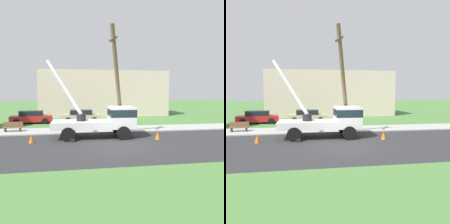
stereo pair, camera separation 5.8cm
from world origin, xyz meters
TOP-DOWN VIEW (x-y plane):
  - ground_plane at (0.00, 12.00)m, footprint 120.00×120.00m
  - road_asphalt at (0.00, 0.00)m, footprint 80.00×8.88m
  - sidewalk_strip at (0.00, 6.08)m, footprint 80.00×3.28m
  - utility_truck at (-0.50, 2.83)m, footprint 6.76×3.21m
  - leaning_utility_pole at (0.65, 3.64)m, footprint 1.88×3.57m
  - traffic_cone_ahead at (3.23, 1.36)m, footprint 0.36×0.36m
  - traffic_cone_behind at (-5.73, 1.63)m, footprint 0.36×0.36m
  - traffic_cone_curbside at (0.72, 3.76)m, footprint 0.36×0.36m
  - parked_sedan_red at (-7.35, 11.84)m, footprint 4.52×2.23m
  - parked_sedan_tan at (-1.92, 12.15)m, footprint 4.48×2.16m
  - park_bench at (-7.97, 6.15)m, footprint 1.60×0.45m
  - lowrise_building_backdrop at (1.65, 19.68)m, footprint 18.00×6.00m

SIDE VIEW (x-z plane):
  - ground_plane at x=0.00m, z-range 0.00..0.00m
  - road_asphalt at x=0.00m, z-range 0.00..0.01m
  - sidewalk_strip at x=0.00m, z-range 0.00..0.10m
  - traffic_cone_ahead at x=3.23m, z-range 0.00..0.56m
  - traffic_cone_behind at x=-5.73m, z-range 0.00..0.56m
  - traffic_cone_curbside at x=0.72m, z-range 0.00..0.56m
  - park_bench at x=-7.97m, z-range 0.01..0.91m
  - parked_sedan_red at x=-7.35m, z-range 0.00..1.42m
  - parked_sedan_tan at x=-1.92m, z-range 0.00..1.42m
  - utility_truck at x=-0.50m, z-range -1.58..4.40m
  - lowrise_building_backdrop at x=1.65m, z-range 0.00..6.40m
  - leaning_utility_pole at x=0.65m, z-range 0.10..8.62m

